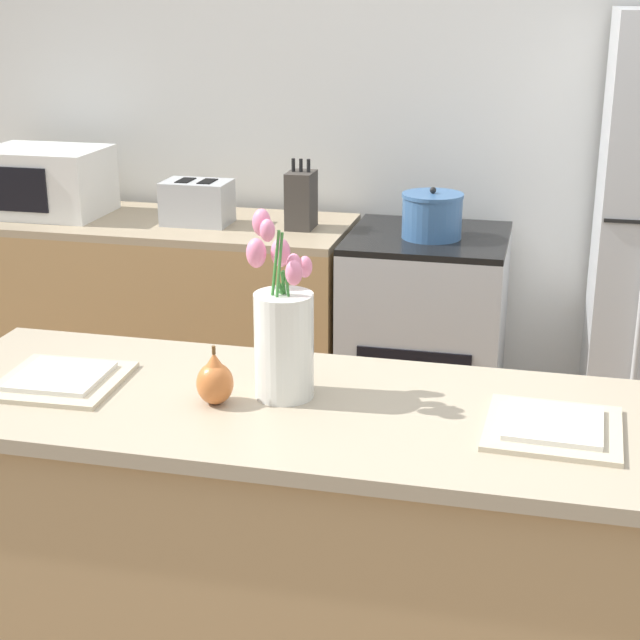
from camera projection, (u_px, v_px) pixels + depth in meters
name	position (u px, v px, depth m)	size (l,w,h in m)	color
back_wall	(420.00, 106.00, 3.96)	(5.20, 0.08, 2.70)	silver
kitchen_island	(296.00, 570.00, 2.41)	(1.80, 0.66, 0.90)	tan
back_counter	(149.00, 326.00, 4.11)	(1.68, 0.60, 0.92)	tan
stove_range	(424.00, 348.00, 3.86)	(0.60, 0.61, 0.92)	#B2B5B7
flower_vase	(283.00, 334.00, 2.26)	(0.17, 0.16, 0.45)	silver
pear_figurine	(215.00, 381.00, 2.25)	(0.09, 0.09, 0.14)	#C66B33
plate_setting_left	(61.00, 379.00, 2.37)	(0.30, 0.30, 0.02)	beige
plate_setting_right	(553.00, 427.00, 2.12)	(0.30, 0.30, 0.02)	beige
toaster	(197.00, 202.00, 3.86)	(0.28, 0.18, 0.17)	#B7BABC
cooking_pot	(432.00, 216.00, 3.64)	(0.23, 0.23, 0.19)	#386093
microwave	(46.00, 181.00, 4.01)	(0.48, 0.37, 0.27)	white
knife_block	(301.00, 200.00, 3.78)	(0.10, 0.14, 0.27)	#3D3833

